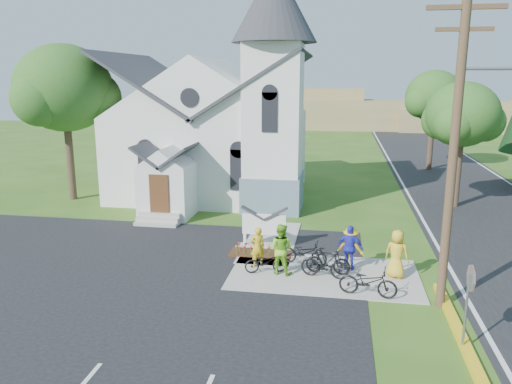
% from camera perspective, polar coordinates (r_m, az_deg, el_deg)
% --- Properties ---
extents(ground, '(120.00, 120.00, 0.00)m').
position_cam_1_polar(ground, '(18.80, 3.09, -9.73)').
color(ground, '#2F5418').
rests_on(ground, ground).
extents(parking_lot, '(20.00, 16.00, 0.02)m').
position_cam_1_polar(parking_lot, '(19.08, -19.39, -10.11)').
color(parking_lot, black).
rests_on(parking_lot, ground).
extents(road, '(8.00, 90.00, 0.02)m').
position_cam_1_polar(road, '(34.02, 23.14, -0.35)').
color(road, black).
rests_on(road, ground).
extents(sidewalk, '(7.00, 4.00, 0.05)m').
position_cam_1_polar(sidewalk, '(19.16, 7.78, -9.31)').
color(sidewalk, '#9B948C').
rests_on(sidewalk, ground).
extents(church, '(12.35, 12.00, 13.00)m').
position_cam_1_polar(church, '(30.69, -4.38, 9.23)').
color(church, white).
rests_on(church, ground).
extents(church_sign, '(2.20, 0.40, 1.70)m').
position_cam_1_polar(church_sign, '(21.59, 0.93, -3.77)').
color(church_sign, '#9B948C').
rests_on(church_sign, ground).
extents(flower_bed, '(2.60, 1.10, 0.07)m').
position_cam_1_polar(flower_bed, '(21.06, 0.55, -7.05)').
color(flower_bed, '#34190E').
rests_on(flower_bed, ground).
extents(utility_pole, '(3.45, 0.28, 10.00)m').
position_cam_1_polar(utility_pole, '(16.21, 21.96, 5.48)').
color(utility_pole, '#452F22').
rests_on(utility_pole, ground).
extents(stop_sign, '(0.11, 0.76, 2.48)m').
position_cam_1_polar(stop_sign, '(14.57, 23.22, -10.20)').
color(stop_sign, gray).
rests_on(stop_sign, ground).
extents(tree_lot_corner, '(5.60, 5.60, 9.15)m').
position_cam_1_polar(tree_lot_corner, '(31.54, -21.07, 10.99)').
color(tree_lot_corner, '#35241D').
rests_on(tree_lot_corner, ground).
extents(tree_road_near, '(4.00, 4.00, 7.05)m').
position_cam_1_polar(tree_road_near, '(30.04, 22.51, 8.13)').
color(tree_road_near, '#35241D').
rests_on(tree_road_near, ground).
extents(tree_road_mid, '(4.40, 4.40, 7.80)m').
position_cam_1_polar(tree_road_mid, '(41.86, 19.70, 10.26)').
color(tree_road_mid, '#35241D').
rests_on(tree_road_mid, ground).
extents(distant_hills, '(61.00, 10.00, 5.60)m').
position_cam_1_polar(distant_hills, '(73.75, 10.85, 8.85)').
color(distant_hills, olive).
rests_on(distant_hills, ground).
extents(cyclist_0, '(0.68, 0.58, 1.57)m').
position_cam_1_polar(cyclist_0, '(19.43, 0.18, -6.30)').
color(cyclist_0, gold).
rests_on(cyclist_0, sidewalk).
extents(bike_0, '(1.70, 1.01, 0.84)m').
position_cam_1_polar(bike_0, '(18.95, 1.13, -7.99)').
color(bike_0, black).
rests_on(bike_0, sidewalk).
extents(cyclist_1, '(1.09, 0.94, 1.93)m').
position_cam_1_polar(cyclist_1, '(18.72, 2.82, -6.50)').
color(cyclist_1, '#73C024').
rests_on(cyclist_1, sidewalk).
extents(bike_1, '(1.71, 0.62, 1.01)m').
position_cam_1_polar(bike_1, '(19.01, 8.23, -7.79)').
color(bike_1, black).
rests_on(bike_1, sidewalk).
extents(cyclist_2, '(1.09, 0.64, 1.75)m').
position_cam_1_polar(cyclist_2, '(19.41, 10.69, -6.29)').
color(cyclist_2, '#272FC6').
rests_on(cyclist_2, sidewalk).
extents(bike_2, '(1.96, 0.99, 0.98)m').
position_cam_1_polar(bike_2, '(19.80, 5.48, -6.89)').
color(bike_2, black).
rests_on(bike_2, sidewalk).
extents(cyclist_3, '(1.18, 0.86, 1.63)m').
position_cam_1_polar(cyclist_3, '(19.59, 10.74, -6.28)').
color(cyclist_3, gold).
rests_on(cyclist_3, sidewalk).
extents(bike_3, '(1.83, 0.79, 1.07)m').
position_cam_1_polar(bike_3, '(18.62, 7.87, -8.14)').
color(bike_3, black).
rests_on(bike_3, sidewalk).
extents(cyclist_4, '(1.04, 0.88, 1.81)m').
position_cam_1_polar(cyclist_4, '(19.06, 15.78, -6.81)').
color(cyclist_4, gold).
rests_on(cyclist_4, sidewalk).
extents(bike_4, '(2.03, 0.99, 1.02)m').
position_cam_1_polar(bike_4, '(17.41, 12.68, -9.96)').
color(bike_4, black).
rests_on(bike_4, sidewalk).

